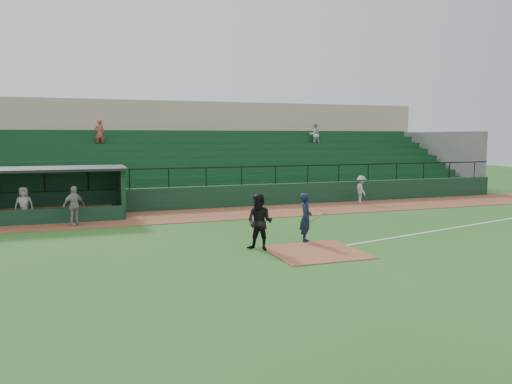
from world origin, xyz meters
name	(u,v)px	position (x,y,z in m)	size (l,w,h in m)	color
ground	(303,246)	(0.00, 0.00, 0.00)	(90.00, 90.00, 0.00)	#26571C
warning_track	(236,213)	(0.00, 8.00, 0.01)	(40.00, 4.00, 0.03)	brown
home_plate_dirt	(315,252)	(0.00, -1.00, 0.01)	(3.00, 3.00, 0.03)	brown
foul_line	(461,227)	(8.00, 1.20, 0.01)	(18.00, 0.09, 0.01)	white
stadium_structure	(198,160)	(0.00, 16.46, 2.30)	(38.00, 13.08, 6.40)	black
dugout	(26,191)	(-9.75, 9.56, 1.33)	(8.90, 3.20, 2.42)	black
batter_at_plate	(306,218)	(0.37, 0.57, 0.90)	(1.14, 0.79, 1.81)	black
umpire	(260,222)	(-1.66, -0.08, 0.96)	(0.94, 0.73, 1.93)	black
runner	(361,190)	(7.82, 9.01, 0.83)	(1.03, 0.59, 1.60)	#9C9791
dugout_player_a	(74,206)	(-7.66, 6.89, 0.89)	(1.01, 0.42, 1.72)	#999490
dugout_player_b	(24,205)	(-9.75, 8.25, 0.84)	(0.79, 0.52, 1.62)	gray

